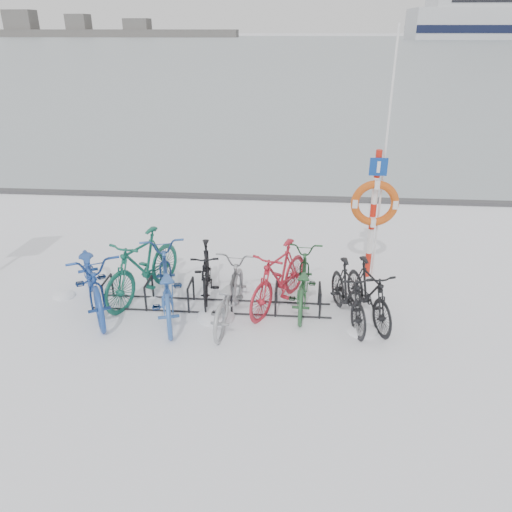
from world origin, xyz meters
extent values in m
plane|color=white|center=(0.00, 0.00, 0.00)|extent=(900.00, 900.00, 0.00)
cube|color=#97A4AB|center=(0.00, 155.00, 0.01)|extent=(400.00, 298.00, 0.02)
cube|color=#3F3F42|center=(0.00, 5.90, 0.05)|extent=(400.00, 0.25, 0.10)
cylinder|color=black|center=(-1.80, -0.22, 0.22)|extent=(0.04, 0.04, 0.44)
cylinder|color=black|center=(-1.80, 0.22, 0.22)|extent=(0.04, 0.04, 0.44)
cylinder|color=black|center=(-1.80, 0.00, 0.44)|extent=(0.04, 0.44, 0.04)
cylinder|color=black|center=(-1.08, -0.22, 0.22)|extent=(0.04, 0.04, 0.44)
cylinder|color=black|center=(-1.08, 0.22, 0.22)|extent=(0.04, 0.04, 0.44)
cylinder|color=black|center=(-1.08, 0.00, 0.44)|extent=(0.04, 0.44, 0.04)
cylinder|color=black|center=(-0.36, -0.22, 0.22)|extent=(0.04, 0.04, 0.44)
cylinder|color=black|center=(-0.36, 0.22, 0.22)|extent=(0.04, 0.04, 0.44)
cylinder|color=black|center=(-0.36, 0.00, 0.44)|extent=(0.04, 0.44, 0.04)
cylinder|color=black|center=(0.36, -0.22, 0.22)|extent=(0.04, 0.04, 0.44)
cylinder|color=black|center=(0.36, 0.22, 0.22)|extent=(0.04, 0.04, 0.44)
cylinder|color=black|center=(0.36, 0.00, 0.44)|extent=(0.04, 0.44, 0.04)
cylinder|color=black|center=(1.08, -0.22, 0.22)|extent=(0.04, 0.04, 0.44)
cylinder|color=black|center=(1.08, 0.22, 0.22)|extent=(0.04, 0.04, 0.44)
cylinder|color=black|center=(1.08, 0.00, 0.44)|extent=(0.04, 0.44, 0.04)
cylinder|color=black|center=(1.80, -0.22, 0.22)|extent=(0.04, 0.04, 0.44)
cylinder|color=black|center=(1.80, 0.22, 0.22)|extent=(0.04, 0.04, 0.44)
cylinder|color=black|center=(1.80, 0.00, 0.44)|extent=(0.04, 0.44, 0.04)
cylinder|color=black|center=(0.00, -0.22, 0.02)|extent=(4.00, 0.03, 0.03)
cylinder|color=black|center=(0.00, 0.22, 0.02)|extent=(4.00, 0.03, 0.03)
cylinder|color=red|center=(2.75, 1.41, 0.24)|extent=(0.11, 0.11, 0.48)
cylinder|color=silver|center=(2.75, 1.41, 0.73)|extent=(0.11, 0.11, 0.48)
cylinder|color=red|center=(2.75, 1.41, 1.21)|extent=(0.11, 0.11, 0.48)
cylinder|color=silver|center=(2.75, 1.41, 1.69)|extent=(0.11, 0.11, 0.48)
cylinder|color=red|center=(2.75, 1.41, 2.18)|extent=(0.11, 0.11, 0.48)
torus|color=#C44D12|center=(2.75, 1.32, 1.48)|extent=(0.85, 0.14, 0.85)
cube|color=navy|center=(2.75, 1.33, 2.14)|extent=(0.31, 0.03, 0.31)
cylinder|color=silver|center=(2.86, 1.46, 2.20)|extent=(0.04, 0.04, 4.39)
cube|color=#4F4F4F|center=(-120.00, 260.00, 1.75)|extent=(180.00, 12.00, 3.50)
cube|color=#4F4F4F|center=(-150.00, 260.00, 5.50)|extent=(24.00, 10.00, 8.00)
cube|color=#4F4F4F|center=(-90.00, 260.00, 5.00)|extent=(20.00, 10.00, 6.00)
imported|color=#1F4394|center=(-1.97, -0.14, 0.59)|extent=(1.77, 2.36, 1.18)
imported|color=#155A48|center=(-1.25, 0.31, 0.60)|extent=(1.27, 2.07, 1.21)
imported|color=#315CA8|center=(-0.72, -0.22, 0.56)|extent=(1.30, 2.24, 1.11)
imported|color=black|center=(-0.16, 0.39, 0.49)|extent=(0.69, 1.68, 0.98)
imported|color=#95989D|center=(0.33, -0.34, 0.49)|extent=(0.83, 1.91, 0.97)
imported|color=#B01F2F|center=(1.12, 0.18, 0.56)|extent=(1.32, 1.91, 1.13)
imported|color=#265730|center=(1.51, 0.24, 0.48)|extent=(0.72, 1.84, 0.95)
imported|color=black|center=(2.24, -0.20, 0.50)|extent=(0.85, 1.72, 0.99)
imported|color=black|center=(2.57, -0.13, 0.50)|extent=(0.96, 1.72, 1.00)
ellipsoid|color=white|center=(-2.67, 0.16, 0.00)|extent=(0.39, 0.39, 0.14)
ellipsoid|color=white|center=(0.10, -0.32, 0.00)|extent=(0.63, 0.63, 0.22)
ellipsoid|color=white|center=(-1.08, 0.38, 0.00)|extent=(0.39, 0.39, 0.14)
ellipsoid|color=white|center=(0.99, 0.71, 0.00)|extent=(0.48, 0.48, 0.17)
ellipsoid|color=white|center=(0.49, 0.72, 0.00)|extent=(0.34, 0.34, 0.12)
ellipsoid|color=white|center=(2.46, -0.55, 0.00)|extent=(0.48, 0.48, 0.17)
camera|label=1|loc=(1.34, -7.26, 4.32)|focal=35.00mm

